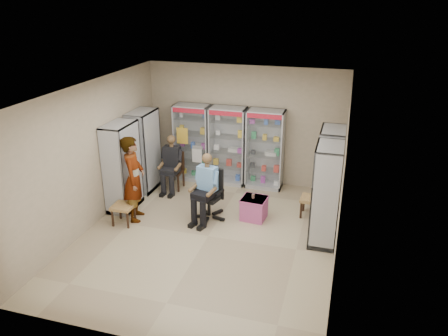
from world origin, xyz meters
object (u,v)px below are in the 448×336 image
(office_chair, at_px, (209,194))
(woven_stool_b, at_px, (124,214))
(woven_stool_a, at_px, (310,207))
(cabinet_right_near, at_px, (326,195))
(standing_man, at_px, (134,179))
(cabinet_left_near, at_px, (122,167))
(seated_shopkeeper, at_px, (208,189))
(cabinet_back_left, at_px, (193,143))
(pink_trunk, at_px, (254,208))
(cabinet_back_mid, at_px, (228,146))
(wooden_chair, at_px, (174,171))
(cabinet_left_far, at_px, (144,151))
(cabinet_back_right, at_px, (265,150))
(cabinet_right_far, at_px, (329,174))

(office_chair, height_order, woven_stool_b, office_chair)
(woven_stool_a, bearing_deg, cabinet_right_near, -71.18)
(standing_man, bearing_deg, cabinet_left_near, 35.18)
(cabinet_right_near, bearing_deg, seated_shopkeeper, 85.03)
(cabinet_back_left, relative_size, office_chair, 1.78)
(office_chair, distance_m, woven_stool_a, 2.27)
(pink_trunk, bearing_deg, cabinet_back_mid, 121.90)
(cabinet_back_left, bearing_deg, wooden_chair, -108.90)
(cabinet_left_far, xyz_separation_m, seated_shopkeeper, (2.00, -1.09, -0.29))
(cabinet_left_far, height_order, woven_stool_b, cabinet_left_far)
(cabinet_back_right, bearing_deg, cabinet_right_near, -53.84)
(cabinet_back_mid, distance_m, woven_stool_b, 3.23)
(cabinet_left_far, height_order, office_chair, cabinet_left_far)
(cabinet_right_near, bearing_deg, office_chair, 83.88)
(cabinet_back_left, height_order, cabinet_right_near, same)
(pink_trunk, xyz_separation_m, standing_man, (-2.47, -0.70, 0.70))
(cabinet_left_near, relative_size, seated_shopkeeper, 1.40)
(office_chair, distance_m, pink_trunk, 1.03)
(cabinet_left_far, xyz_separation_m, office_chair, (2.00, -1.04, -0.44))
(wooden_chair, bearing_deg, standing_man, -96.54)
(cabinet_back_left, distance_m, office_chair, 2.28)
(cabinet_back_mid, relative_size, cabinet_left_near, 1.00)
(seated_shopkeeper, relative_size, woven_stool_a, 3.21)
(woven_stool_a, distance_m, standing_man, 3.89)
(cabinet_back_right, bearing_deg, office_chair, -112.82)
(office_chair, height_order, pink_trunk, office_chair)
(pink_trunk, xyz_separation_m, woven_stool_b, (-2.63, -0.99, -0.03))
(cabinet_left_near, distance_m, pink_trunk, 3.07)
(cabinet_left_far, xyz_separation_m, cabinet_left_near, (0.00, -1.10, 0.00))
(seated_shopkeeper, bearing_deg, woven_stool_b, -143.15)
(cabinet_right_near, xyz_separation_m, cabinet_left_far, (-4.46, 1.30, 0.00))
(cabinet_right_near, distance_m, woven_stool_a, 1.29)
(cabinet_back_right, bearing_deg, cabinet_right_far, -34.73)
(cabinet_right_far, bearing_deg, woven_stool_b, 111.03)
(cabinet_back_right, xyz_separation_m, woven_stool_b, (-2.50, -2.72, -0.78))
(cabinet_back_left, xyz_separation_m, cabinet_left_near, (-0.93, -2.03, 0.00))
(cabinet_back_mid, distance_m, standing_man, 2.80)
(cabinet_left_near, height_order, seated_shopkeeper, cabinet_left_near)
(cabinet_left_far, xyz_separation_m, woven_stool_b, (0.33, -1.79, -0.78))
(cabinet_right_far, bearing_deg, office_chair, 108.80)
(cabinet_back_right, height_order, office_chair, cabinet_back_right)
(cabinet_right_far, height_order, woven_stool_b, cabinet_right_far)
(cabinet_right_far, relative_size, pink_trunk, 3.94)
(cabinet_right_far, distance_m, pink_trunk, 1.79)
(standing_man, bearing_deg, woven_stool_b, 136.40)
(cabinet_right_near, height_order, woven_stool_b, cabinet_right_near)
(cabinet_back_left, distance_m, pink_trunk, 2.77)
(cabinet_back_mid, relative_size, office_chair, 1.78)
(office_chair, bearing_deg, pink_trunk, 28.10)
(wooden_chair, xyz_separation_m, standing_man, (-0.19, -1.70, 0.47))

